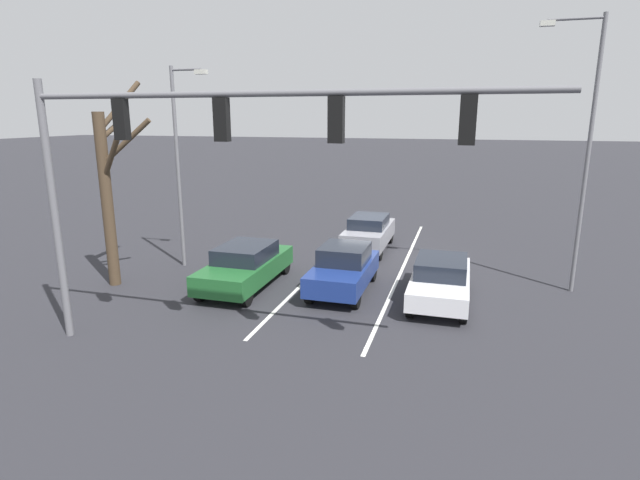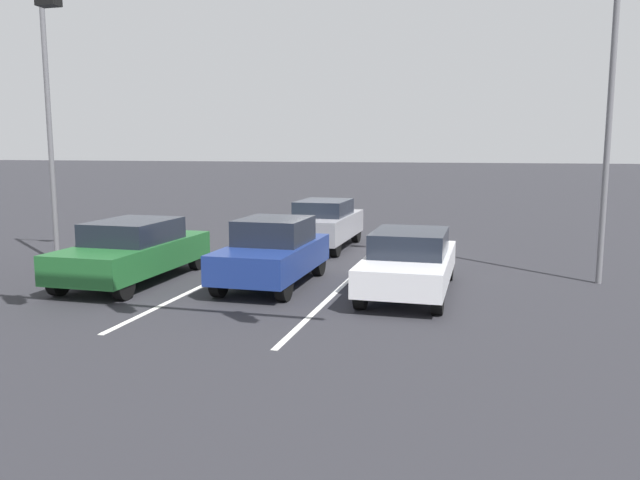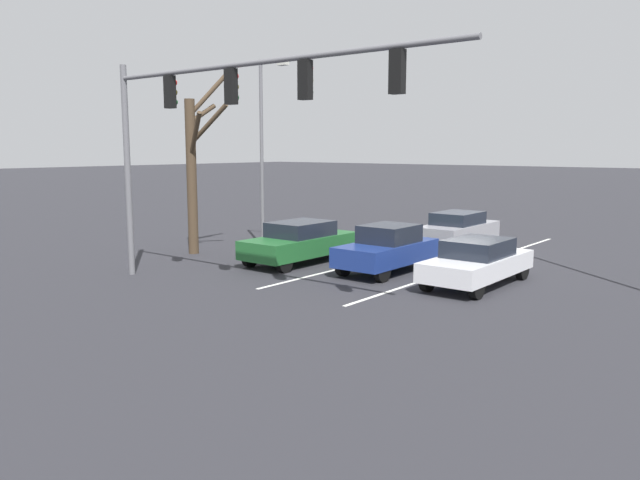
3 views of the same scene
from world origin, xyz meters
TOP-DOWN VIEW (x-y plane):
  - ground_plane at (0.00, 0.00)m, footprint 240.00×240.00m
  - lane_stripe_left_divider at (-1.61, 1.94)m, footprint 0.12×15.89m
  - lane_stripe_center_divider at (1.61, 1.94)m, footprint 0.12×15.89m
  - car_navy_midlane_front at (0.02, 5.27)m, footprint 1.76×4.02m
  - car_silver_leftlane_front at (-3.22, 5.26)m, footprint 1.80×4.51m
  - car_darkgreen_rightlane_front at (3.46, 5.76)m, footprint 1.89×4.66m
  - car_gray_midlane_second at (0.24, -0.38)m, footprint 1.74×4.26m
  - traffic_signal_gantry at (2.17, 10.87)m, footprint 12.19×0.37m
  - street_lamp_right_shoulder at (6.79, 4.12)m, footprint 1.52×0.24m
  - street_lamp_left_shoulder at (-7.35, 3.06)m, footprint 1.91×0.24m

SIDE VIEW (x-z plane):
  - ground_plane at x=0.00m, z-range 0.00..0.00m
  - lane_stripe_left_divider at x=-1.61m, z-range 0.00..0.01m
  - lane_stripe_center_divider at x=1.61m, z-range 0.00..0.01m
  - car_silver_leftlane_front at x=-3.22m, z-range 0.03..1.45m
  - car_darkgreen_rightlane_front at x=3.46m, z-range 0.02..1.53m
  - car_navy_midlane_front at x=0.02m, z-range 0.01..1.61m
  - car_gray_midlane_second at x=0.24m, z-range 0.04..1.62m
  - street_lamp_right_shoulder at x=6.79m, z-range 0.55..8.24m
  - street_lamp_left_shoulder at x=-7.35m, z-range 0.62..9.57m
  - traffic_signal_gantry at x=2.17m, z-range 1.81..8.57m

